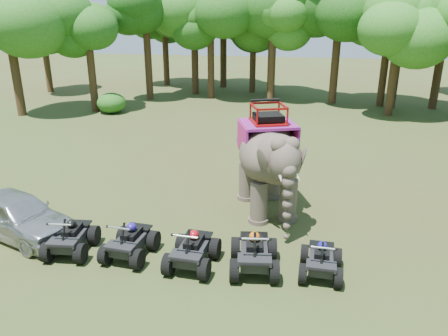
% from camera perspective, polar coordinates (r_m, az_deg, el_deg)
% --- Properties ---
extents(ground, '(110.00, 110.00, 0.00)m').
position_cam_1_polar(ground, '(14.27, -0.86, -8.84)').
color(ground, '#47381E').
rests_on(ground, ground).
extents(elephant, '(3.49, 5.09, 3.93)m').
position_cam_1_polar(elephant, '(15.40, 5.71, 1.32)').
color(elephant, brown).
rests_on(elephant, ground).
extents(parked_car, '(4.58, 3.06, 1.45)m').
position_cam_1_polar(parked_car, '(15.47, -25.44, -5.53)').
color(parked_car, '#B1B3B8').
rests_on(parked_car, ground).
extents(atv_0, '(1.38, 1.79, 1.24)m').
position_cam_1_polar(atv_0, '(13.88, -19.42, -8.07)').
color(atv_0, black).
rests_on(atv_0, ground).
extents(atv_1, '(1.39, 1.80, 1.25)m').
position_cam_1_polar(atv_1, '(13.18, -12.22, -8.84)').
color(atv_1, black).
rests_on(atv_1, ground).
extents(atv_2, '(1.38, 1.82, 1.29)m').
position_cam_1_polar(atv_2, '(12.48, -4.16, -10.09)').
color(atv_2, black).
rests_on(atv_2, ground).
extents(atv_3, '(1.53, 1.96, 1.34)m').
position_cam_1_polar(atv_3, '(12.30, 3.98, -10.42)').
color(atv_3, black).
rests_on(atv_3, ground).
extents(atv_4, '(1.20, 1.60, 1.16)m').
position_cam_1_polar(atv_4, '(12.40, 12.61, -11.14)').
color(atv_4, black).
rests_on(atv_4, ground).
extents(tree_0, '(4.93, 4.93, 7.04)m').
position_cam_1_polar(tree_0, '(34.34, 6.25, 14.43)').
color(tree_0, '#195114').
rests_on(tree_0, ground).
extents(tree_1, '(6.68, 6.68, 9.55)m').
position_cam_1_polar(tree_1, '(34.40, 14.58, 16.03)').
color(tree_1, '#195114').
rests_on(tree_1, ground).
extents(tree_2, '(5.36, 5.36, 7.66)m').
position_cam_1_polar(tree_2, '(31.47, 21.46, 13.24)').
color(tree_2, '#195114').
rests_on(tree_2, ground).
extents(tree_23, '(6.41, 6.41, 9.16)m').
position_cam_1_polar(tree_23, '(32.45, -26.02, 14.12)').
color(tree_23, '#195114').
rests_on(tree_23, ground).
extents(tree_24, '(5.22, 5.22, 7.46)m').
position_cam_1_polar(tree_24, '(32.11, -17.07, 13.66)').
color(tree_24, '#195114').
rests_on(tree_24, ground).
extents(tree_25, '(5.90, 5.90, 8.43)m').
position_cam_1_polar(tree_25, '(35.47, -10.00, 15.56)').
color(tree_25, '#195114').
rests_on(tree_25, ground).
extents(tree_26, '(5.39, 5.39, 7.70)m').
position_cam_1_polar(tree_26, '(35.51, -1.74, 15.25)').
color(tree_26, '#195114').
rests_on(tree_26, ground).
extents(tree_28, '(5.74, 5.74, 8.20)m').
position_cam_1_polar(tree_28, '(42.33, -7.70, 16.23)').
color(tree_28, '#195114').
rests_on(tree_28, ground).
extents(tree_29, '(5.00, 5.00, 7.14)m').
position_cam_1_polar(tree_29, '(38.20, 3.82, 15.15)').
color(tree_29, '#195114').
rests_on(tree_29, ground).
extents(tree_30, '(6.53, 6.53, 9.33)m').
position_cam_1_polar(tree_30, '(36.06, 6.40, 16.52)').
color(tree_30, '#195114').
rests_on(tree_30, ground).
extents(tree_31, '(6.24, 6.24, 8.91)m').
position_cam_1_polar(tree_31, '(37.38, -3.88, 16.40)').
color(tree_31, '#195114').
rests_on(tree_31, ground).
extents(tree_32, '(5.42, 5.42, 7.74)m').
position_cam_1_polar(tree_32, '(38.12, 6.21, 15.52)').
color(tree_32, '#195114').
rests_on(tree_32, ground).
extents(tree_33, '(6.69, 6.69, 9.56)m').
position_cam_1_polar(tree_33, '(40.62, -0.08, 17.21)').
color(tree_33, '#195114').
rests_on(tree_33, ground).
extents(tree_34, '(4.98, 4.98, 7.12)m').
position_cam_1_polar(tree_34, '(41.02, -22.33, 14.08)').
color(tree_34, '#195114').
rests_on(tree_34, ground).
extents(tree_35, '(6.73, 6.73, 9.61)m').
position_cam_1_polar(tree_35, '(34.02, 21.96, 15.26)').
color(tree_35, '#195114').
rests_on(tree_35, ground).
extents(tree_36, '(5.51, 5.51, 7.88)m').
position_cam_1_polar(tree_36, '(34.47, 20.43, 14.04)').
color(tree_36, '#195114').
rests_on(tree_36, ground).
extents(tree_37, '(6.26, 6.26, 8.94)m').
position_cam_1_polar(tree_37, '(35.00, 26.64, 14.16)').
color(tree_37, '#195114').
rests_on(tree_37, ground).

